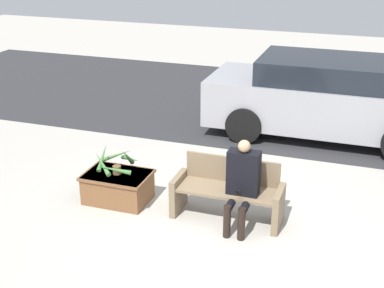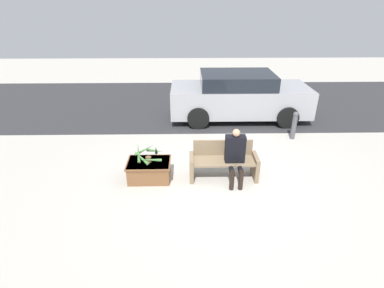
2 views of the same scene
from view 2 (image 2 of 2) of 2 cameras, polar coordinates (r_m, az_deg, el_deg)
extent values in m
plane|color=#ADA89E|center=(6.94, 5.97, -7.27)|extent=(30.00, 30.00, 0.00)
cube|color=#2D2D30|center=(12.05, 2.94, 7.93)|extent=(20.00, 6.00, 0.01)
cube|color=#7A664C|center=(6.92, -0.08, -4.47)|extent=(0.09, 0.56, 0.56)
cube|color=#7A664C|center=(7.09, 11.92, -4.26)|extent=(0.09, 0.56, 0.56)
cube|color=#7A664C|center=(6.89, 6.06, -3.23)|extent=(1.38, 0.51, 0.04)
cube|color=#7A664C|center=(7.01, 5.90, -0.68)|extent=(1.38, 0.04, 0.39)
cube|color=black|center=(6.72, 8.20, -0.91)|extent=(0.44, 0.22, 0.63)
sphere|color=tan|center=(6.53, 8.45, 2.11)|extent=(0.17, 0.17, 0.17)
cylinder|color=black|center=(6.70, 7.43, -4.58)|extent=(0.11, 0.44, 0.11)
cylinder|color=black|center=(6.73, 9.10, -4.54)|extent=(0.11, 0.44, 0.11)
cylinder|color=black|center=(6.61, 7.59, -6.85)|extent=(0.10, 0.10, 0.47)
cylinder|color=black|center=(6.64, 9.30, -6.80)|extent=(0.10, 0.10, 0.47)
cube|color=black|center=(6.62, 8.38, -3.39)|extent=(0.07, 0.09, 0.12)
cube|color=brown|center=(6.99, -8.14, -4.98)|extent=(0.94, 0.65, 0.45)
cube|color=brown|center=(6.89, -8.25, -3.54)|extent=(0.99, 0.70, 0.04)
cylinder|color=brown|center=(6.84, -8.29, -2.93)|extent=(0.13, 0.13, 0.13)
cone|color=#427538|center=(6.73, -6.87, -1.14)|extent=(0.11, 0.42, 0.38)
cone|color=#427538|center=(6.95, -7.05, -1.28)|extent=(0.45, 0.34, 0.17)
cone|color=#427538|center=(6.98, -9.01, -1.09)|extent=(0.47, 0.28, 0.21)
cone|color=#427538|center=(6.75, -10.17, -1.64)|extent=(0.15, 0.46, 0.32)
cone|color=#427538|center=(6.63, -9.77, -2.48)|extent=(0.42, 0.36, 0.26)
cone|color=#427538|center=(6.58, -7.93, -3.01)|extent=(0.49, 0.22, 0.17)
cube|color=#99999E|center=(10.38, 8.98, 8.42)|extent=(4.59, 1.80, 0.89)
cube|color=black|center=(10.17, 8.60, 12.00)|extent=(2.39, 1.66, 0.45)
cylinder|color=black|center=(10.01, 17.75, 4.80)|extent=(0.70, 0.18, 0.70)
cylinder|color=black|center=(11.63, 15.15, 8.13)|extent=(0.70, 0.18, 0.70)
cylinder|color=black|center=(9.49, 1.20, 4.93)|extent=(0.70, 0.18, 0.70)
cylinder|color=black|center=(11.19, 0.86, 8.33)|extent=(0.70, 0.18, 0.70)
cylinder|color=#4C4C51|center=(9.29, 18.82, 3.05)|extent=(0.14, 0.14, 0.73)
sphere|color=#4C4C51|center=(9.14, 19.19, 5.37)|extent=(0.15, 0.15, 0.15)
camera|label=1|loc=(2.61, 101.06, -4.13)|focal=50.00mm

